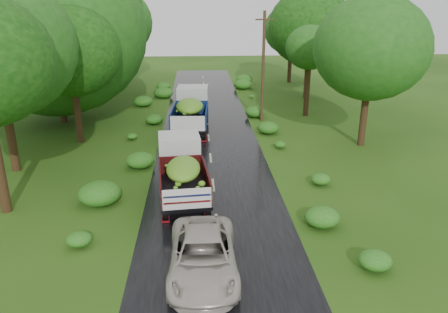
{
  "coord_description": "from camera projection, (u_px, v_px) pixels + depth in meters",
  "views": [
    {
      "loc": [
        -0.72,
        -12.49,
        9.09
      ],
      "look_at": [
        0.53,
        7.61,
        1.7
      ],
      "focal_mm": 35.0,
      "sensor_mm": 36.0,
      "label": 1
    }
  ],
  "objects": [
    {
      "name": "ground",
      "position": [
        222.0,
        280.0,
        14.88
      ],
      "size": [
        120.0,
        120.0,
        0.0
      ],
      "primitive_type": "plane",
      "color": "#1D410E",
      "rests_on": "ground"
    },
    {
      "name": "road",
      "position": [
        216.0,
        212.0,
        19.56
      ],
      "size": [
        6.5,
        80.0,
        0.02
      ],
      "primitive_type": "cube",
      "color": "black",
      "rests_on": "ground"
    },
    {
      "name": "road_lines",
      "position": [
        215.0,
        202.0,
        20.49
      ],
      "size": [
        0.12,
        69.6,
        0.0
      ],
      "color": "#BFB78C",
      "rests_on": "road"
    },
    {
      "name": "truck_near",
      "position": [
        182.0,
        168.0,
        20.78
      ],
      "size": [
        2.65,
        6.15,
        2.51
      ],
      "rotation": [
        0.0,
        0.0,
        0.09
      ],
      "color": "black",
      "rests_on": "ground"
    },
    {
      "name": "truck_far",
      "position": [
        191.0,
        109.0,
        31.19
      ],
      "size": [
        2.7,
        6.72,
        2.77
      ],
      "rotation": [
        0.0,
        0.0,
        -0.06
      ],
      "color": "black",
      "rests_on": "ground"
    },
    {
      "name": "car",
      "position": [
        203.0,
        256.0,
        14.99
      ],
      "size": [
        2.37,
        5.05,
        1.4
      ],
      "primitive_type": "imported",
      "rotation": [
        0.0,
        0.0,
        -0.01
      ],
      "color": "beige",
      "rests_on": "road"
    },
    {
      "name": "utility_pole",
      "position": [
        263.0,
        66.0,
        32.58
      ],
      "size": [
        1.38,
        0.57,
        8.16
      ],
      "rotation": [
        0.0,
        0.0,
        0.34
      ],
      "color": "#382616",
      "rests_on": "ground"
    },
    {
      "name": "trees_left",
      "position": [
        71.0,
        30.0,
        32.85
      ],
      "size": [
        6.88,
        35.09,
        9.6
      ],
      "color": "black",
      "rests_on": "ground"
    },
    {
      "name": "trees_right",
      "position": [
        317.0,
        36.0,
        36.78
      ],
      "size": [
        5.06,
        25.92,
        8.27
      ],
      "color": "black",
      "rests_on": "ground"
    },
    {
      "name": "shrubs",
      "position": [
        209.0,
        142.0,
        27.87
      ],
      "size": [
        11.9,
        44.0,
        0.7
      ],
      "color": "#185514",
      "rests_on": "ground"
    }
  ]
}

